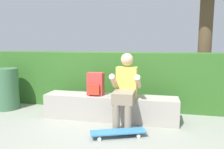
% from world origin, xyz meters
% --- Properties ---
extents(ground_plane, '(24.00, 24.00, 0.00)m').
position_xyz_m(ground_plane, '(0.00, 0.00, 0.00)').
color(ground_plane, gray).
extents(bench_main, '(2.35, 0.42, 0.43)m').
position_xyz_m(bench_main, '(0.00, 0.39, 0.21)').
color(bench_main, '#9D968D').
rests_on(bench_main, ground).
extents(person_skater, '(0.49, 0.62, 1.18)m').
position_xyz_m(person_skater, '(0.31, 0.19, 0.63)').
color(person_skater, gold).
rests_on(person_skater, ground).
extents(skateboard_near_person, '(0.82, 0.48, 0.09)m').
position_xyz_m(skateboard_near_person, '(0.29, -0.31, 0.07)').
color(skateboard_near_person, teal).
rests_on(skateboard_near_person, ground).
extents(backpack_on_bench, '(0.28, 0.23, 0.40)m').
position_xyz_m(backpack_on_bench, '(-0.26, 0.38, 0.62)').
color(backpack_on_bench, '#B23833').
rests_on(backpack_on_bench, bench_main).
extents(hedge_row, '(5.50, 0.63, 1.15)m').
position_xyz_m(hedge_row, '(-0.33, 1.28, 0.58)').
color(hedge_row, '#2E5F22').
rests_on(hedge_row, ground).
extents(trash_bin, '(0.48, 0.48, 0.84)m').
position_xyz_m(trash_bin, '(-2.22, 0.55, 0.42)').
color(trash_bin, '#3D6B47').
rests_on(trash_bin, ground).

